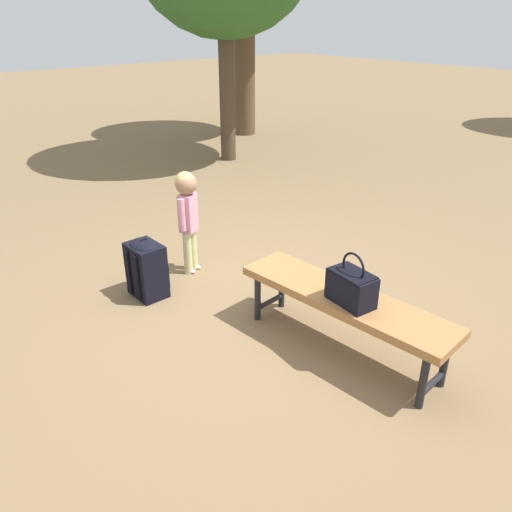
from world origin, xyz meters
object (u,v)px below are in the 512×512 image
park_bench (344,302)px  child_standing (187,207)px  handbag (352,286)px  backpack_large (146,267)px

park_bench → child_standing: 1.75m
handbag → child_standing: child_standing is taller
handbag → child_standing: bearing=2.8°
park_bench → backpack_large: backpack_large is taller
park_bench → handbag: bearing=150.7°
child_standing → backpack_large: bearing=104.7°
handbag → child_standing: size_ratio=0.38×
park_bench → backpack_large: 1.72m
child_standing → backpack_large: 0.66m
park_bench → child_standing: (1.72, 0.14, 0.25)m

